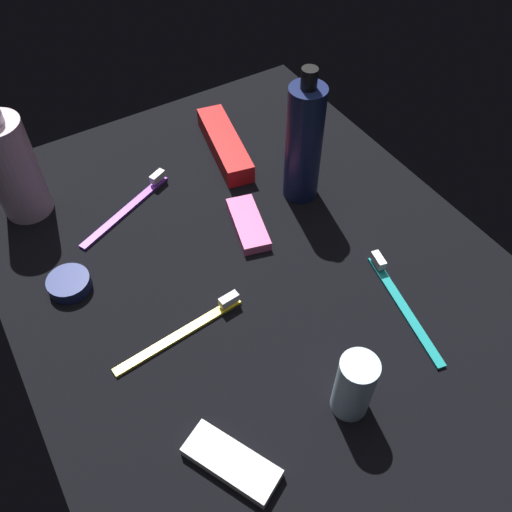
# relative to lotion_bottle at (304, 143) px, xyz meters

# --- Properties ---
(ground_plane) EXTENTS (0.84, 0.64, 0.01)m
(ground_plane) POSITION_rel_lotion_bottle_xyz_m (0.10, -0.14, -0.10)
(ground_plane) COLOR black
(lotion_bottle) EXTENTS (0.05, 0.05, 0.21)m
(lotion_bottle) POSITION_rel_lotion_bottle_xyz_m (0.00, 0.00, 0.00)
(lotion_bottle) COLOR #141E48
(lotion_bottle) RESTS_ON ground_plane
(bodywash_bottle) EXTENTS (0.07, 0.07, 0.18)m
(bodywash_bottle) POSITION_rel_lotion_bottle_xyz_m (-0.18, -0.37, -0.01)
(bodywash_bottle) COLOR silver
(bodywash_bottle) RESTS_ON ground_plane
(deodorant_stick) EXTENTS (0.04, 0.04, 0.09)m
(deodorant_stick) POSITION_rel_lotion_bottle_xyz_m (0.32, -0.15, -0.05)
(deodorant_stick) COLOR silver
(deodorant_stick) RESTS_ON ground_plane
(toothbrush_teal) EXTENTS (0.18, 0.05, 0.02)m
(toothbrush_teal) POSITION_rel_lotion_bottle_xyz_m (0.24, -0.01, -0.09)
(toothbrush_teal) COLOR teal
(toothbrush_teal) RESTS_ON ground_plane
(toothbrush_yellow) EXTENTS (0.03, 0.18, 0.02)m
(toothbrush_yellow) POSITION_rel_lotion_bottle_xyz_m (0.14, -0.26, -0.09)
(toothbrush_yellow) COLOR yellow
(toothbrush_yellow) RESTS_ON ground_plane
(toothbrush_purple) EXTENTS (0.09, 0.17, 0.02)m
(toothbrush_purple) POSITION_rel_lotion_bottle_xyz_m (-0.11, -0.24, -0.09)
(toothbrush_purple) COLOR purple
(toothbrush_purple) RESTS_ON ground_plane
(toothpaste_box_red) EXTENTS (0.18, 0.08, 0.03)m
(toothpaste_box_red) POSITION_rel_lotion_bottle_xyz_m (-0.15, -0.05, -0.08)
(toothpaste_box_red) COLOR red
(toothpaste_box_red) RESTS_ON ground_plane
(snack_bar_white) EXTENTS (0.11, 0.08, 0.01)m
(snack_bar_white) POSITION_rel_lotion_bottle_xyz_m (0.31, -0.30, -0.09)
(snack_bar_white) COLOR white
(snack_bar_white) RESTS_ON ground_plane
(snack_bar_pink) EXTENTS (0.11, 0.07, 0.01)m
(snack_bar_pink) POSITION_rel_lotion_bottle_xyz_m (0.02, -0.11, -0.09)
(snack_bar_pink) COLOR #E55999
(snack_bar_pink) RESTS_ON ground_plane
(cream_tin_left) EXTENTS (0.06, 0.06, 0.02)m
(cream_tin_left) POSITION_rel_lotion_bottle_xyz_m (-0.01, -0.37, -0.09)
(cream_tin_left) COLOR navy
(cream_tin_left) RESTS_ON ground_plane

